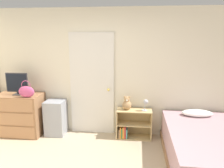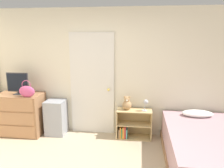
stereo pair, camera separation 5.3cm
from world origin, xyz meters
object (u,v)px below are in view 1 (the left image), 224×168
tv (17,83)px  dresser (20,114)px  teddy_bear (127,104)px  desk_lamp (146,103)px  handbag (26,91)px  storage_bin (56,118)px  bookshelf (131,125)px  bed (207,149)px

tv → dresser: bearing=72.7°
teddy_bear → desk_lamp: teddy_bear is taller
tv → teddy_bear: bearing=3.1°
handbag → storage_bin: size_ratio=0.47×
storage_bin → teddy_bear: teddy_bear is taller
teddy_bear → storage_bin: bearing=-178.7°
handbag → teddy_bear: bearing=8.6°
storage_bin → teddy_bear: (1.46, 0.03, 0.34)m
storage_bin → bookshelf: 1.57m
desk_lamp → dresser: bearing=-178.5°
handbag → desk_lamp: bearing=6.2°
bed → dresser: bearing=168.4°
desk_lamp → bookshelf: bearing=168.8°
bookshelf → bed: bearing=-34.7°
storage_bin → bed: size_ratio=0.36×
tv → handbag: 0.34m
tv → handbag: size_ratio=1.35×
bookshelf → teddy_bear: (-0.10, -0.01, 0.45)m
teddy_bear → bed: bearing=-32.4°
dresser → desk_lamp: bearing=1.5°
dresser → handbag: bearing=-32.8°
tv → teddy_bear: 2.23m
dresser → tv: 0.66m
dresser → bookshelf: 2.30m
tv → teddy_bear: tv is taller
storage_bin → desk_lamp: (1.82, -0.01, 0.39)m
handbag → desk_lamp: 2.30m
bookshelf → tv: bearing=-176.8°
bookshelf → desk_lamp: size_ratio=2.93×
teddy_bear → desk_lamp: size_ratio=1.18×
dresser → handbag: handbag is taller
dresser → storage_bin: dresser is taller
teddy_bear → dresser: bearing=-177.1°
bed → desk_lamp: bearing=140.3°
bed → teddy_bear: bearing=147.6°
bookshelf → desk_lamp: 0.56m
handbag → bookshelf: handbag is taller
dresser → storage_bin: (0.73, 0.08, -0.07)m
tv → desk_lamp: (2.55, 0.08, -0.34)m
handbag → dresser: bearing=147.2°
dresser → handbag: (0.28, -0.18, 0.55)m
handbag → bed: size_ratio=0.17×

